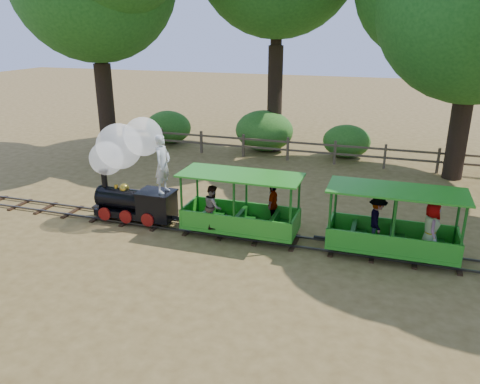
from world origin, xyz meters
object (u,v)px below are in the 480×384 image
(locomotive, at_px, (128,163))
(carriage_front, at_px, (240,211))
(fence, at_px, (311,149))
(carriage_rear, at_px, (395,229))

(locomotive, distance_m, carriage_front, 3.55)
(locomotive, xyz_separation_m, carriage_front, (3.40, -0.09, -1.03))
(locomotive, distance_m, fence, 8.93)
(carriage_front, xyz_separation_m, fence, (0.53, 8.02, -0.16))
(locomotive, relative_size, carriage_rear, 0.98)
(locomotive, xyz_separation_m, carriage_rear, (7.41, -0.09, -0.99))
(carriage_rear, xyz_separation_m, fence, (-3.48, 8.02, -0.20))
(locomotive, relative_size, fence, 0.18)
(fence, bearing_deg, carriage_front, -93.80)
(carriage_front, bearing_deg, locomotive, 178.43)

